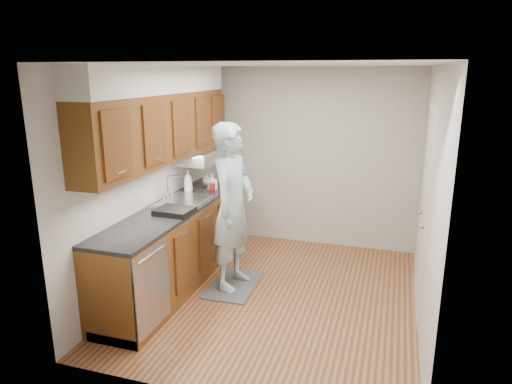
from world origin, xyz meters
TOP-DOWN VIEW (x-y plane):
  - floor at (0.00, 0.00)m, footprint 3.50×3.50m
  - ceiling at (0.00, 0.00)m, footprint 3.50×3.50m
  - wall_left at (-1.50, 0.00)m, footprint 0.02×3.50m
  - wall_right at (1.50, 0.00)m, footprint 0.02×3.50m
  - wall_back at (0.00, 1.75)m, footprint 3.00×0.02m
  - counter at (-1.20, -0.00)m, footprint 0.64×2.80m
  - upper_cabinets at (-1.33, 0.05)m, footprint 0.47×2.80m
  - closet_door at (1.49, 0.30)m, footprint 0.02×1.22m
  - floor_mat at (-0.54, 0.10)m, footprint 0.53×0.87m
  - person at (-0.54, 0.10)m, footprint 0.58×0.80m
  - soap_bottle_a at (-1.32, 0.60)m, footprint 0.14×0.14m
  - soap_bottle_b at (-1.08, 0.81)m, footprint 0.14×0.14m
  - soap_bottle_c at (-1.25, 1.03)m, footprint 0.17×0.17m
  - soda_can at (-1.03, 0.68)m, footprint 0.08×0.08m
  - steel_can at (-1.05, 0.71)m, footprint 0.08×0.08m
  - dish_rack at (-1.07, -0.27)m, footprint 0.40×0.34m

SIDE VIEW (x-z plane):
  - floor at x=0.00m, z-range 0.00..0.00m
  - floor_mat at x=-0.54m, z-range 0.00..0.02m
  - counter at x=-1.20m, z-range -0.16..1.14m
  - dish_rack at x=-1.07m, z-range 0.94..1.00m
  - steel_can at x=-1.05m, z-range 0.94..1.05m
  - soda_can at x=-1.03m, z-range 0.94..1.06m
  - soap_bottle_c at x=-1.25m, z-range 0.94..1.10m
  - closet_door at x=1.49m, z-range 0.00..2.05m
  - soap_bottle_b at x=-1.08m, z-range 0.94..1.15m
  - soap_bottle_a at x=-1.32m, z-range 0.94..1.23m
  - person at x=-0.54m, z-range 0.02..2.16m
  - wall_left at x=-1.50m, z-range 0.00..2.50m
  - wall_right at x=1.50m, z-range 0.00..2.50m
  - wall_back at x=0.00m, z-range 0.00..2.50m
  - upper_cabinets at x=-1.33m, z-range 1.34..2.55m
  - ceiling at x=0.00m, z-range 2.50..2.50m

